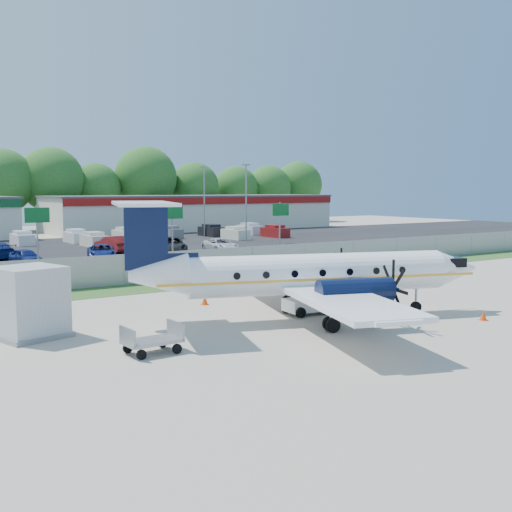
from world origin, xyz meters
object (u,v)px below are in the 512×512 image
pushback_tug (308,303)px  baggage_cart_far (370,300)px  aircraft (310,274)px  service_container (29,304)px  baggage_cart_near (152,340)px

pushback_tug → baggage_cart_far: pushback_tug is taller
aircraft → service_container: bearing=163.8°
pushback_tug → baggage_cart_near: size_ratio=1.06×
baggage_cart_near → baggage_cart_far: bearing=9.2°
aircraft → pushback_tug: (0.67, 0.98, -1.61)m
baggage_cart_near → service_container: (-3.13, 5.38, 0.88)m
baggage_cart_far → pushback_tug: bearing=169.5°
pushback_tug → service_container: (-12.89, 2.58, 0.83)m
aircraft → baggage_cart_far: size_ratio=9.47×
pushback_tug → baggage_cart_near: pushback_tug is taller
pushback_tug → baggage_cart_far: 3.62m
aircraft → service_container: size_ratio=5.59×
baggage_cart_far → service_container: (-16.44, 3.24, 0.96)m
aircraft → baggage_cart_far: aircraft is taller
service_container → baggage_cart_far: bearing=-11.1°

